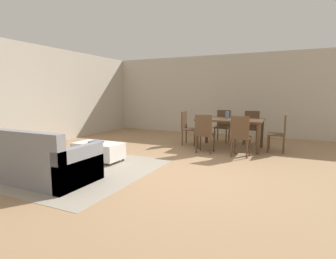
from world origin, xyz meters
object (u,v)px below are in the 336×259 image
(book_on_ottoman, at_px, (96,142))
(dining_chair_near_right, at_px, (240,134))
(ottoman_table, at_px, (98,151))
(dining_chair_head_east, at_px, (281,131))
(dining_chair_far_left, at_px, (223,124))
(dining_chair_head_west, at_px, (187,126))
(couch, at_px, (32,161))
(dining_chair_near_left, at_px, (204,131))
(dining_table, at_px, (230,122))
(dining_chair_far_right, at_px, (251,125))
(vase_centerpiece, at_px, (227,115))

(book_on_ottoman, bearing_deg, dining_chair_near_right, 32.00)
(ottoman_table, relative_size, dining_chair_near_right, 1.09)
(dining_chair_near_right, distance_m, dining_chair_head_east, 1.17)
(dining_chair_far_left, bearing_deg, dining_chair_head_west, -131.07)
(ottoman_table, relative_size, dining_chair_head_east, 1.09)
(couch, xyz_separation_m, dining_chair_near_left, (2.00, 3.05, 0.23))
(ottoman_table, relative_size, dining_table, 0.62)
(dining_chair_head_east, bearing_deg, book_on_ottoman, -143.75)
(couch, height_order, dining_chair_far_right, dining_chair_far_right)
(dining_chair_head_west, xyz_separation_m, vase_centerpiece, (1.07, 0.06, 0.33))
(dining_chair_near_left, bearing_deg, ottoman_table, -136.50)
(book_on_ottoman, bearing_deg, couch, -98.07)
(dining_chair_head_east, bearing_deg, dining_table, 179.85)
(dining_chair_near_right, distance_m, book_on_ottoman, 3.12)
(ottoman_table, relative_size, book_on_ottoman, 3.86)
(dining_chair_near_left, bearing_deg, dining_chair_head_west, 132.47)
(dining_chair_head_east, bearing_deg, dining_chair_far_right, 131.75)
(dining_chair_near_left, relative_size, vase_centerpiece, 4.94)
(dining_table, xyz_separation_m, dining_chair_head_east, (1.20, -0.00, -0.15))
(dining_chair_far_left, distance_m, vase_centerpiece, 0.94)
(book_on_ottoman, bearing_deg, dining_chair_head_east, 36.25)
(ottoman_table, height_order, vase_centerpiece, vase_centerpiece)
(vase_centerpiece, bearing_deg, dining_chair_near_right, -60.90)
(dining_table, bearing_deg, couch, -122.02)
(dining_table, distance_m, dining_chair_near_right, 0.97)
(book_on_ottoman, bearing_deg, vase_centerpiece, 50.16)
(dining_chair_near_right, bearing_deg, dining_chair_near_left, 177.13)
(dining_chair_near_right, bearing_deg, dining_chair_head_west, 151.71)
(couch, xyz_separation_m, dining_table, (2.42, 3.88, 0.38))
(dining_chair_far_left, bearing_deg, couch, -113.19)
(dining_chair_near_right, xyz_separation_m, dining_chair_far_right, (-0.00, 1.75, 0.00))
(dining_chair_near_left, relative_size, dining_chair_head_east, 1.00)
(dining_table, height_order, dining_chair_near_right, dining_chair_near_right)
(dining_chair_near_left, bearing_deg, vase_centerpiece, 69.05)
(dining_chair_far_left, distance_m, dining_chair_far_right, 0.80)
(dining_table, xyz_separation_m, dining_chair_far_left, (-0.39, 0.87, -0.15))
(ottoman_table, xyz_separation_m, dining_chair_far_left, (1.80, 3.37, 0.29))
(dining_chair_head_east, bearing_deg, ottoman_table, -143.63)
(dining_chair_head_east, bearing_deg, couch, -133.11)
(dining_chair_near_left, height_order, book_on_ottoman, dining_chair_near_left)
(dining_chair_near_left, bearing_deg, dining_chair_near_right, -2.87)
(dining_chair_near_right, relative_size, dining_chair_head_east, 1.00)
(couch, relative_size, ottoman_table, 2.09)
(dining_chair_far_left, distance_m, dining_chair_head_west, 1.18)
(dining_chair_head_east, xyz_separation_m, vase_centerpiece, (-1.29, 0.05, 0.33))
(couch, height_order, dining_table, couch)
(ottoman_table, height_order, dining_chair_near_right, dining_chair_near_right)
(couch, relative_size, dining_chair_near_right, 2.27)
(dining_chair_head_east, height_order, dining_chair_head_west, same)
(dining_chair_far_right, bearing_deg, dining_chair_far_left, -179.11)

